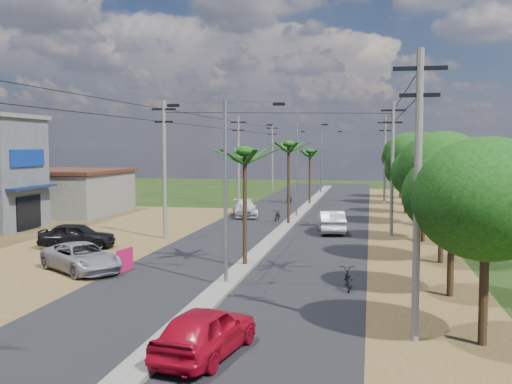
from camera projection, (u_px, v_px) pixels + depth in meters
ground at (226, 286)px, 25.88m from camera, size 160.00×160.00×0.00m
road at (278, 235)px, 40.56m from camera, size 12.00×110.00×0.04m
median at (285, 228)px, 43.49m from camera, size 1.00×90.00×0.18m
dirt_lot_west at (18, 245)px, 36.53m from camera, size 18.00×46.00×0.04m
dirt_shoulder_east at (407, 239)px, 38.96m from camera, size 5.00×90.00×0.03m
low_shed at (60, 192)px, 53.17m from camera, size 10.40×10.40×3.95m
tree_east_a at (487, 199)px, 17.87m from camera, size 4.40×4.40×6.37m
tree_east_b at (452, 195)px, 23.81m from camera, size 4.00×4.00×5.83m
tree_east_c at (443, 169)px, 30.53m from camera, size 4.60×4.60×6.83m
tree_east_d at (424, 173)px, 37.48m from camera, size 4.20×4.20×6.13m
tree_east_e at (418, 159)px, 45.22m from camera, size 4.80×4.80×7.14m
tree_east_f at (406, 170)px, 53.22m from camera, size 3.80×3.80×5.52m
tree_east_g at (408, 154)px, 60.83m from camera, size 5.00×5.00×7.38m
tree_east_h at (401, 158)px, 68.77m from camera, size 4.40×4.40×6.52m
palm_median_near at (245, 157)px, 29.36m from camera, size 2.00×2.00×6.15m
palm_median_mid at (289, 148)px, 45.00m from camera, size 2.00×2.00×6.55m
palm_median_far at (310, 154)px, 60.71m from camera, size 2.00×2.00×5.85m
streetlight_near at (225, 176)px, 25.50m from camera, size 5.10×0.18×8.00m
streetlight_mid at (297, 161)px, 49.98m from camera, size 5.10×0.18×8.00m
streetlight_far at (321, 156)px, 74.46m from camera, size 5.10×0.18×8.00m
utility_pole_w_b at (164, 166)px, 38.57m from camera, size 1.60×0.24×9.00m
utility_pole_w_c at (238, 159)px, 60.11m from camera, size 1.60×0.24×9.00m
utility_pole_w_d at (272, 155)px, 80.67m from camera, size 1.60×0.24×9.00m
utility_pole_e_a at (418, 189)px, 18.22m from camera, size 1.60×0.24×9.00m
utility_pole_e_b at (392, 165)px, 39.76m from camera, size 1.60×0.24×9.00m
utility_pole_e_c at (385, 158)px, 61.30m from camera, size 1.60×0.24×9.00m
car_red_near at (206, 333)px, 17.14m from camera, size 2.50×4.56×1.47m
car_silver_mid at (331, 222)px, 41.45m from camera, size 2.31×4.91×1.56m
car_white_far at (245, 209)px, 50.87m from camera, size 3.18×5.05×1.36m
car_parked_silver at (82, 258)px, 28.71m from camera, size 5.33×4.77×1.37m
car_parked_dark at (77, 236)px, 35.30m from camera, size 4.67×2.59×1.50m
moto_rider_east at (348, 280)px, 25.13m from camera, size 0.78×1.78×0.91m
moto_rider_west_a at (277, 216)px, 47.91m from camera, size 0.68×1.82×0.95m
moto_rider_west_b at (289, 199)px, 62.23m from camera, size 0.78×1.76×1.02m
roadside_sign at (125, 260)px, 28.82m from camera, size 0.30×1.36×1.13m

